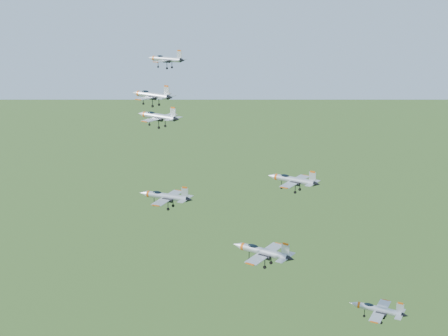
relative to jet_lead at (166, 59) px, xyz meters
The scene contains 7 objects.
jet_lead is the anchor object (origin of this frame).
jet_left_high 13.40m from the jet_lead, 63.52° to the right, with size 12.09×9.97×3.23m.
jet_right_high 32.15m from the jet_lead, 49.98° to the right, with size 10.57×8.71×2.83m.
jet_left_low 43.12m from the jet_lead, ahead, with size 12.49×10.36×3.34m.
jet_right_low 42.34m from the jet_lead, 47.89° to the right, with size 11.42×9.69×3.10m.
jet_trail 53.74m from the jet_lead, 20.91° to the right, with size 14.09×11.68×3.77m.
jet_extra 74.33m from the jet_lead, ahead, with size 11.51×9.67×3.09m.
Camera 1 is at (86.91, -98.73, 175.42)m, focal length 50.00 mm.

